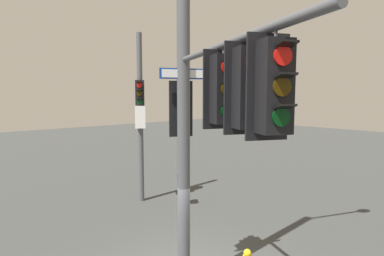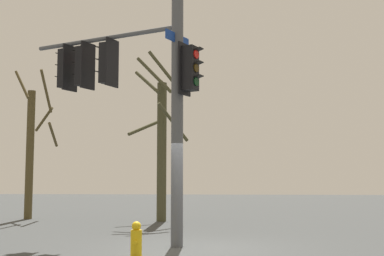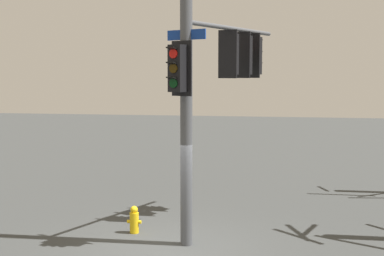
# 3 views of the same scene
# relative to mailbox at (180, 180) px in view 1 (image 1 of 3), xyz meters

# --- Properties ---
(main_signal_pole_assembly) EXTENTS (4.84, 4.94, 9.50)m
(main_signal_pole_assembly) POSITION_rel_mailbox_xyz_m (3.84, 5.30, 3.83)
(main_signal_pole_assembly) COLOR #4C4F54
(main_signal_pole_assembly) RESTS_ON ground
(secondary_pole_assembly) EXTENTS (0.65, 0.78, 7.30)m
(secondary_pole_assembly) POSITION_rel_mailbox_xyz_m (0.92, -1.57, 2.76)
(secondary_pole_assembly) COLOR #4C4F54
(secondary_pole_assembly) RESTS_ON ground
(mailbox) EXTENTS (0.44, 0.50, 1.41)m
(mailbox) POSITION_rel_mailbox_xyz_m (0.00, 0.00, 0.00)
(mailbox) COLOR #4C3823
(mailbox) RESTS_ON ground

